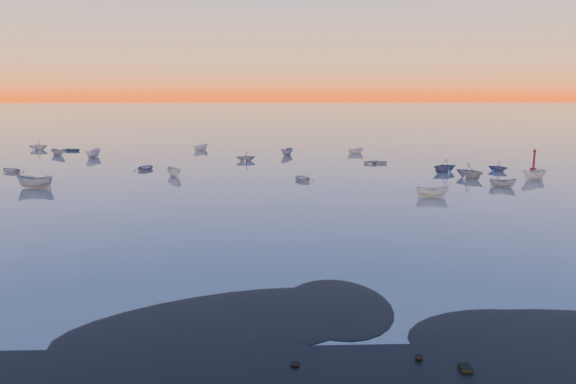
{
  "coord_description": "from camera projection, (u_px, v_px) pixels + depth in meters",
  "views": [
    {
      "loc": [
        -2.17,
        -27.28,
        11.91
      ],
      "look_at": [
        -0.1,
        28.0,
        1.52
      ],
      "focal_mm": 35.0,
      "sensor_mm": 36.0,
      "label": 1
    }
  ],
  "objects": [
    {
      "name": "ground",
      "position": [
        277.0,
        140.0,
        127.29
      ],
      "size": [
        600.0,
        600.0,
        0.0
      ],
      "primitive_type": "plane",
      "color": "#6B6259",
      "rests_on": "ground"
    },
    {
      "name": "boat_near_center",
      "position": [
        432.0,
        197.0,
        61.63
      ],
      "size": [
        1.69,
        3.64,
        1.24
      ],
      "primitive_type": "imported",
      "rotation": [
        0.0,
        0.0,
        1.52
      ],
      "color": "#B9B9B5",
      "rests_on": "ground"
    },
    {
      "name": "moored_fleet",
      "position": [
        282.0,
        170.0,
        81.13
      ],
      "size": [
        124.0,
        58.0,
        1.2
      ],
      "primitive_type": null,
      "color": "#B9B9B5",
      "rests_on": "ground"
    },
    {
      "name": "channel_marker",
      "position": [
        534.0,
        161.0,
        81.8
      ],
      "size": [
        0.9,
        0.9,
        3.21
      ],
      "color": "#4A100F",
      "rests_on": "ground"
    },
    {
      "name": "mud_lobes",
      "position": [
        312.0,
        328.0,
        28.09
      ],
      "size": [
        140.0,
        6.0,
        0.07
      ],
      "primitive_type": null,
      "color": "black",
      "rests_on": "ground"
    }
  ]
}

